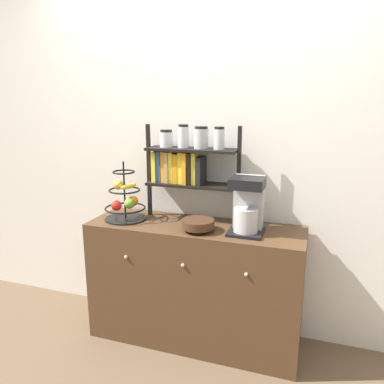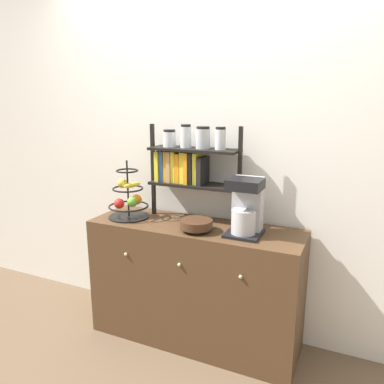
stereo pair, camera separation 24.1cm
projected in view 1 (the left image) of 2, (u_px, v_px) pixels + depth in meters
The scene contains 7 objects.
ground_plane at pixel (184, 357), 2.50m from camera, with size 12.00×12.00×0.00m, color brown.
wall_back at pixel (207, 153), 2.65m from camera, with size 7.00×0.05×2.60m, color silver.
sideboard at pixel (195, 283), 2.61m from camera, with size 1.45×0.47×0.85m.
coffee_maker at pixel (248, 205), 2.34m from camera, with size 0.22×0.23×0.36m.
fruit_stand at pixel (125, 201), 2.61m from camera, with size 0.29×0.29×0.41m.
wooden_bowl at pixel (198, 224), 2.39m from camera, with size 0.21×0.21×0.08m.
shelf_hutch at pixel (185, 161), 2.57m from camera, with size 0.67×0.20×0.66m.
Camera 1 is at (0.75, -2.03, 1.66)m, focal length 35.00 mm.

